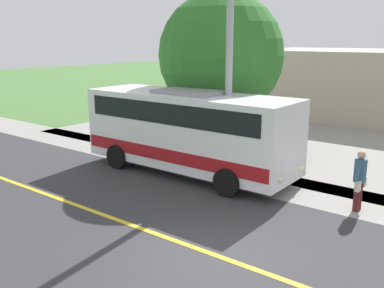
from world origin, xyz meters
name	(u,v)px	position (x,y,z in m)	size (l,w,h in m)	color
ground_plane	(220,257)	(0.00, 0.00, 0.00)	(120.00, 120.00, 0.00)	#477238
road_surface	(220,257)	(0.00, 0.00, 0.00)	(8.00, 100.00, 0.01)	#333335
sidewalk	(312,193)	(-5.20, 0.00, 0.00)	(2.40, 100.00, 0.01)	gray
road_centre_line	(220,257)	(0.00, 0.00, 0.01)	(0.16, 100.00, 0.00)	gold
shuttle_bus_front	(189,128)	(-4.52, -4.39, 1.64)	(2.70, 7.99, 2.99)	white
pedestrian_with_bags	(360,179)	(-4.63, 1.57, 0.93)	(0.72, 0.34, 1.74)	#4C1919
street_light_pole	(228,40)	(-4.88, -3.06, 4.69)	(1.97, 0.24, 8.55)	#9E9EA3
tree_curbside	(221,55)	(-7.40, -4.99, 4.08)	(5.02, 5.02, 6.60)	brown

